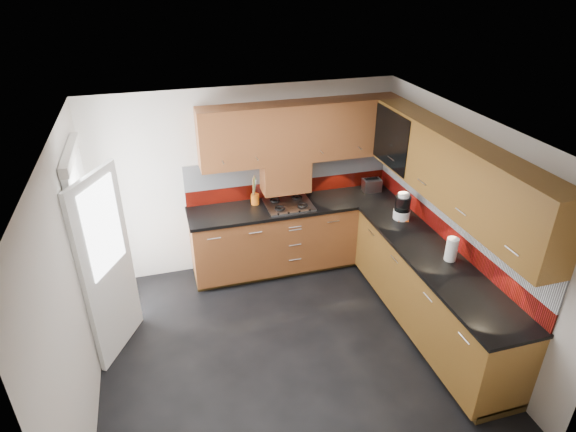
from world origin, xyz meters
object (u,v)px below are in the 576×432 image
object	(u,v)px
gas_hob	(289,204)
utensil_pot	(255,197)
food_processor	(402,207)
toaster	(372,185)

from	to	relation	value
gas_hob	utensil_pot	distance (m)	0.44
gas_hob	food_processor	world-z (taller)	food_processor
gas_hob	toaster	xyz separation A→B (m)	(1.18, 0.11, 0.07)
utensil_pot	toaster	world-z (taller)	utensil_pot
utensil_pot	toaster	distance (m)	1.58
gas_hob	toaster	distance (m)	1.19
utensil_pot	gas_hob	bearing A→B (deg)	-22.54
utensil_pot	toaster	bearing A→B (deg)	-2.01
gas_hob	utensil_pot	bearing A→B (deg)	157.46
gas_hob	utensil_pot	size ratio (longest dim) A/B	1.52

